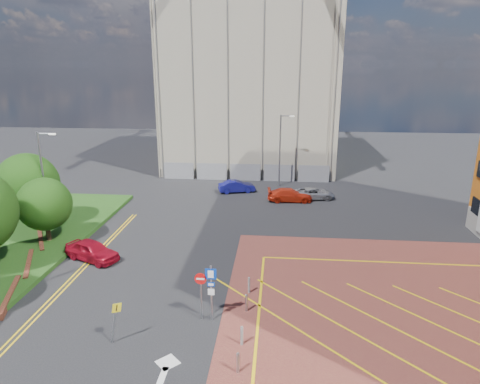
# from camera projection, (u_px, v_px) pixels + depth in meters

# --- Properties ---
(ground) EXTENTS (140.00, 140.00, 0.00)m
(ground) POSITION_uv_depth(u_px,v_px,m) (199.00, 330.00, 22.14)
(ground) COLOR black
(ground) RESTS_ON ground
(retaining_wall) EXTENTS (6.06, 20.33, 0.40)m
(retaining_wall) POSITION_uv_depth(u_px,v_px,m) (7.00, 296.00, 25.02)
(retaining_wall) COLOR brown
(retaining_wall) RESTS_ON ground
(tree_c) EXTENTS (4.00, 4.00, 4.90)m
(tree_c) POSITION_uv_depth(u_px,v_px,m) (44.00, 204.00, 31.95)
(tree_c) COLOR #3D2B1C
(tree_c) RESTS_ON grass_bed
(tree_d) EXTENTS (5.00, 5.00, 6.08)m
(tree_d) POSITION_uv_depth(u_px,v_px,m) (28.00, 184.00, 34.88)
(tree_d) COLOR #3D2B1C
(tree_d) RESTS_ON grass_bed
(lamp_left_far) EXTENTS (1.53, 0.16, 8.00)m
(lamp_left_far) POSITION_uv_depth(u_px,v_px,m) (44.00, 178.00, 33.52)
(lamp_left_far) COLOR #9EA0A8
(lamp_left_far) RESTS_ON grass_bed
(lamp_back) EXTENTS (1.53, 0.16, 8.00)m
(lamp_back) POSITION_uv_depth(u_px,v_px,m) (281.00, 148.00, 47.26)
(lamp_back) COLOR #9EA0A8
(lamp_back) RESTS_ON ground
(sign_cluster) EXTENTS (1.17, 0.12, 3.20)m
(sign_cluster) POSITION_uv_depth(u_px,v_px,m) (207.00, 287.00, 22.50)
(sign_cluster) COLOR #9EA0A8
(sign_cluster) RESTS_ON ground
(warning_sign) EXTENTS (0.67, 0.40, 2.25)m
(warning_sign) POSITION_uv_depth(u_px,v_px,m) (115.00, 318.00, 20.72)
(warning_sign) COLOR #9EA0A8
(warning_sign) RESTS_ON ground
(bollard_row) EXTENTS (0.14, 11.14, 0.90)m
(bollard_row) POSITION_uv_depth(u_px,v_px,m) (241.00, 345.00, 20.22)
(bollard_row) COLOR #9EA0A8
(bollard_row) RESTS_ON forecourt
(construction_building) EXTENTS (21.20, 19.20, 22.00)m
(construction_building) POSITION_uv_depth(u_px,v_px,m) (251.00, 82.00, 57.16)
(construction_building) COLOR #A09983
(construction_building) RESTS_ON ground
(construction_fence) EXTENTS (21.60, 0.06, 2.00)m
(construction_fence) POSITION_uv_depth(u_px,v_px,m) (254.00, 172.00, 50.39)
(construction_fence) COLOR gray
(construction_fence) RESTS_ON ground
(car_red_left) EXTENTS (4.46, 3.20, 1.41)m
(car_red_left) POSITION_uv_depth(u_px,v_px,m) (92.00, 250.00, 29.94)
(car_red_left) COLOR #A70E22
(car_red_left) RESTS_ON ground
(car_blue_back) EXTENTS (4.12, 2.36, 1.28)m
(car_blue_back) POSITION_uv_depth(u_px,v_px,m) (237.00, 186.00, 45.93)
(car_blue_back) COLOR navy
(car_blue_back) RESTS_ON ground
(car_red_back) EXTENTS (4.55, 2.07, 1.29)m
(car_red_back) POSITION_uv_depth(u_px,v_px,m) (290.00, 195.00, 42.88)
(car_red_back) COLOR red
(car_red_back) RESTS_ON ground
(car_silver_back) EXTENTS (4.39, 2.47, 1.16)m
(car_silver_back) POSITION_uv_depth(u_px,v_px,m) (314.00, 193.00, 43.64)
(car_silver_back) COLOR #A4A4AB
(car_silver_back) RESTS_ON ground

